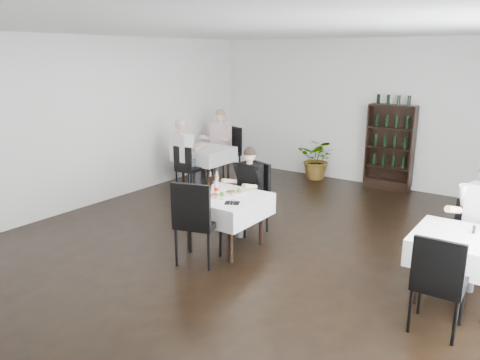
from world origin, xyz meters
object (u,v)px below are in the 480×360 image
object	(u,v)px
main_table	(225,206)
diner_main	(247,184)
potted_tree	(318,159)
wine_shelf	(390,148)

from	to	relation	value
main_table	diner_main	distance (m)	0.71
main_table	potted_tree	xyz separation A→B (m)	(-0.62, 4.20, -0.17)
diner_main	wine_shelf	bearing A→B (deg)	74.48
main_table	diner_main	xyz separation A→B (m)	(-0.11, 0.69, 0.15)
potted_tree	wine_shelf	bearing A→B (deg)	4.31
wine_shelf	diner_main	size ratio (longest dim) A/B	1.32
main_table	diner_main	world-z (taller)	diner_main
wine_shelf	diner_main	world-z (taller)	wine_shelf
wine_shelf	diner_main	bearing A→B (deg)	-105.52
wine_shelf	main_table	bearing A→B (deg)	-101.78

